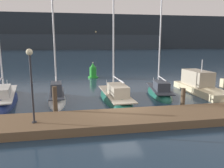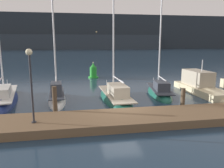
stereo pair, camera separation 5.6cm
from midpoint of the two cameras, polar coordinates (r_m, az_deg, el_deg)
ground_plane at (r=14.30m, az=2.49°, el=-7.34°), size 400.00×400.00×0.00m
dock at (r=12.43m, az=4.43°, el=-9.11°), size 32.15×2.80×0.45m
mooring_pile_1 at (r=13.49m, az=-14.58°, el=-4.60°), size 0.28×0.28×1.90m
mooring_pile_2 at (r=15.21m, az=18.11°, el=-3.84°), size 0.28×0.28×1.49m
sailboat_berth_2 at (r=18.71m, az=-26.38°, el=-3.68°), size 3.35×7.94×12.52m
sailboat_berth_3 at (r=17.21m, az=-14.07°, el=-3.93°), size 1.62×5.19×8.49m
sailboat_berth_4 at (r=17.01m, az=0.98°, el=-3.84°), size 2.26×7.39×10.14m
sailboat_berth_5 at (r=19.31m, az=12.34°, el=-2.30°), size 2.66×6.14×9.76m
motorboat_berth_6 at (r=21.10m, az=22.15°, el=-1.35°), size 2.38×7.07×3.64m
channel_buoy at (r=27.73m, az=-4.86°, el=3.18°), size 1.29×1.29×2.00m
dock_lamppost at (r=11.34m, az=-20.37°, el=2.53°), size 0.32×0.32×3.72m
hillside_backdrop at (r=142.19m, az=-10.13°, el=12.91°), size 240.00×23.00×21.10m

